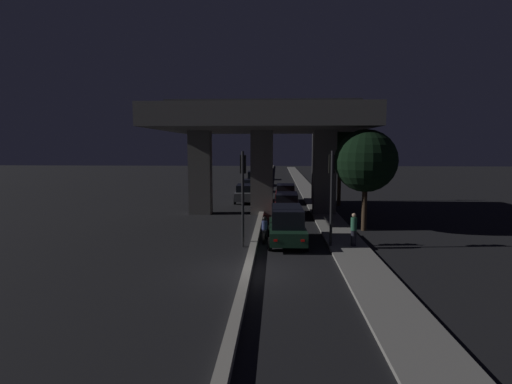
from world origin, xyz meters
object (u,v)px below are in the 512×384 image
(car_dark_red_second, at_px, (287,204))
(car_black_third_oncoming, at_px, (254,178))
(car_black_fourth_oncoming, at_px, (258,174))
(pedestrian_on_sidewalk, at_px, (354,229))
(traffic_light_right_of_median, at_px, (332,182))
(car_dark_red_third, at_px, (286,193))
(car_silver_second_oncoming, at_px, (249,186))
(motorcycle_black_filtering_near, at_px, (265,231))
(traffic_light_left_of_median, at_px, (243,182))
(car_grey_lead_oncoming, at_px, (246,193))
(car_dark_green_lead, at_px, (287,224))
(street_lamp, at_px, (310,147))

(car_dark_red_second, distance_m, car_black_third_oncoming, 25.11)
(car_black_fourth_oncoming, bearing_deg, pedestrian_on_sidewalk, 10.25)
(traffic_light_right_of_median, relative_size, car_dark_red_second, 1.04)
(car_dark_red_third, height_order, pedestrian_on_sidewalk, pedestrian_on_sidewalk)
(traffic_light_right_of_median, xyz_separation_m, car_black_fourth_oncoming, (-5.97, 44.75, -2.58))
(car_silver_second_oncoming, xyz_separation_m, motorcycle_black_filtering_near, (2.59, -24.91, -0.17))
(motorcycle_black_filtering_near, height_order, pedestrian_on_sidewalk, pedestrian_on_sidewalk)
(traffic_light_left_of_median, height_order, car_silver_second_oncoming, traffic_light_left_of_median)
(car_grey_lead_oncoming, xyz_separation_m, car_black_fourth_oncoming, (-0.18, 27.44, -0.03))
(car_dark_green_lead, bearing_deg, street_lamp, -9.72)
(car_dark_red_third, bearing_deg, traffic_light_left_of_median, 172.39)
(car_grey_lead_oncoming, relative_size, motorcycle_black_filtering_near, 2.45)
(car_dark_green_lead, distance_m, car_silver_second_oncoming, 25.67)
(car_dark_red_third, distance_m, car_silver_second_oncoming, 9.80)
(traffic_light_right_of_median, xyz_separation_m, motorcycle_black_filtering_near, (-3.47, 1.32, -2.84))
(car_black_third_oncoming, xyz_separation_m, motorcycle_black_filtering_near, (2.51, -33.17, -0.46))
(traffic_light_right_of_median, xyz_separation_m, pedestrian_on_sidewalk, (1.17, -0.10, -2.42))
(car_silver_second_oncoming, bearing_deg, car_dark_red_second, 12.16)
(car_grey_lead_oncoming, xyz_separation_m, motorcycle_black_filtering_near, (2.32, -16.00, -0.29))
(car_dark_red_third, relative_size, car_black_fourth_oncoming, 0.97)
(car_silver_second_oncoming, distance_m, motorcycle_black_filtering_near, 25.04)
(car_black_fourth_oncoming, bearing_deg, car_black_third_oncoming, 1.15)
(street_lamp, bearing_deg, traffic_light_right_of_median, -91.06)
(street_lamp, height_order, car_black_fourth_oncoming, street_lamp)
(car_dark_red_second, relative_size, car_silver_second_oncoming, 1.00)
(car_grey_lead_oncoming, height_order, car_black_fourth_oncoming, car_grey_lead_oncoming)
(street_lamp, bearing_deg, car_black_third_oncoming, 111.41)
(traffic_light_left_of_median, bearing_deg, car_grey_lead_oncoming, 94.08)
(street_lamp, distance_m, car_grey_lead_oncoming, 7.61)
(traffic_light_right_of_median, height_order, motorcycle_black_filtering_near, traffic_light_right_of_median)
(car_grey_lead_oncoming, distance_m, pedestrian_on_sidewalk, 18.76)
(traffic_light_right_of_median, xyz_separation_m, car_dark_red_second, (-2.04, 9.69, -2.53))
(car_silver_second_oncoming, bearing_deg, car_dark_green_lead, 7.03)
(street_lamp, bearing_deg, car_silver_second_oncoming, 129.16)
(street_lamp, distance_m, car_dark_red_second, 9.99)
(car_black_third_oncoming, bearing_deg, car_dark_red_second, 6.43)
(street_lamp, distance_m, car_black_third_oncoming, 17.83)
(traffic_light_right_of_median, distance_m, car_black_third_oncoming, 35.08)
(car_black_fourth_oncoming, relative_size, motorcycle_black_filtering_near, 2.36)
(street_lamp, xyz_separation_m, car_dark_green_lead, (-2.59, -17.51, -4.22))
(pedestrian_on_sidewalk, bearing_deg, motorcycle_black_filtering_near, 162.99)
(car_dark_green_lead, bearing_deg, car_black_fourth_oncoming, 3.54)
(traffic_light_left_of_median, xyz_separation_m, car_dark_green_lead, (2.31, 0.85, -2.37))
(car_black_third_oncoming, distance_m, car_black_fourth_oncoming, 10.27)
(motorcycle_black_filtering_near, distance_m, pedestrian_on_sidewalk, 4.87)
(traffic_light_right_of_median, xyz_separation_m, car_dark_red_third, (-1.98, 17.32, -2.53))
(car_dark_green_lead, bearing_deg, traffic_light_left_of_median, 108.82)
(car_dark_red_second, bearing_deg, car_black_fourth_oncoming, 7.49)
(car_grey_lead_oncoming, bearing_deg, car_black_third_oncoming, 178.73)
(traffic_light_left_of_median, bearing_deg, pedestrian_on_sidewalk, -1.04)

